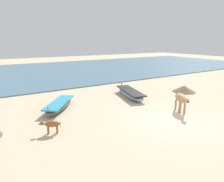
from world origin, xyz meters
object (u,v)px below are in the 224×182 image
at_px(fishing_boat_2, 59,105).
at_px(cow_adult_tan, 181,99).
at_px(fishing_boat_0, 130,93).
at_px(calf_near_brown, 52,125).

distance_m(fishing_boat_2, cow_adult_tan, 6.71).
distance_m(fishing_boat_0, fishing_boat_2, 4.91).
bearing_deg(cow_adult_tan, calf_near_brown, -71.07).
xyz_separation_m(fishing_boat_2, calf_near_brown, (-1.14, -2.82, 0.17)).
height_order(fishing_boat_0, fishing_boat_2, fishing_boat_0).
distance_m(fishing_boat_0, calf_near_brown, 6.66).
xyz_separation_m(fishing_boat_0, fishing_boat_2, (-4.91, 0.02, -0.02)).
distance_m(fishing_boat_2, calf_near_brown, 3.04).
bearing_deg(calf_near_brown, fishing_boat_2, -89.25).
relative_size(fishing_boat_2, calf_near_brown, 3.70).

